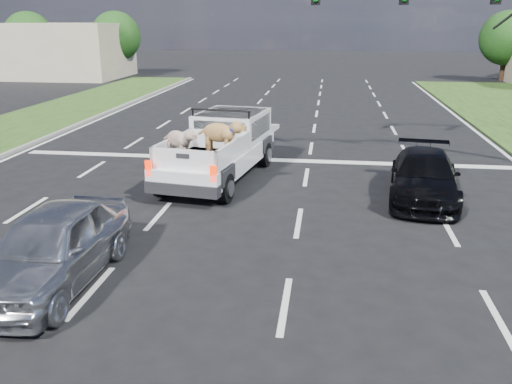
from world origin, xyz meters
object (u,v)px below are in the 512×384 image
Objects in this scene: pickup_truck at (221,146)px; black_coupe at (424,176)px; silver_sedan at (52,247)px; traffic_signal at (487,18)px.

pickup_truck reaches higher than black_coupe.
black_coupe is (7.55, 6.07, -0.09)m from silver_sedan.
silver_sedan is 9.68m from black_coupe.
pickup_truck is at bearing -160.18° from traffic_signal.
traffic_signal is 2.15× the size of silver_sedan.
traffic_signal is 1.55× the size of pickup_truck.
pickup_truck is at bearing 77.86° from silver_sedan.
pickup_truck is at bearing 175.26° from black_coupe.
pickup_truck is 1.39× the size of silver_sedan.
silver_sedan is at bearing -133.64° from traffic_signal.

